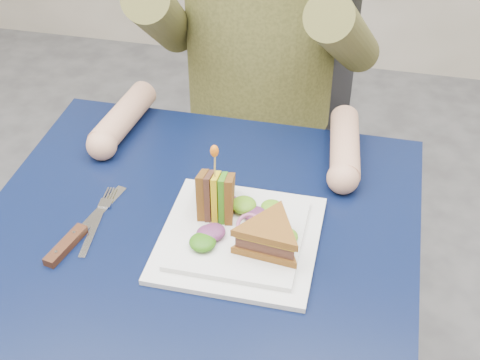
% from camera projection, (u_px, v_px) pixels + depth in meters
% --- Properties ---
extents(table, '(0.75, 0.75, 0.73)m').
position_uv_depth(table, '(193.00, 273.00, 1.17)').
color(table, black).
rests_on(table, ground).
extents(chair, '(0.42, 0.40, 0.93)m').
position_uv_depth(chair, '(266.00, 118.00, 1.75)').
color(chair, '#47474C').
rests_on(chair, ground).
extents(diner, '(0.54, 0.59, 0.74)m').
position_uv_depth(diner, '(260.00, 0.00, 1.43)').
color(diner, brown).
rests_on(diner, chair).
extents(plate, '(0.26, 0.26, 0.02)m').
position_uv_depth(plate, '(239.00, 237.00, 1.11)').
color(plate, white).
rests_on(plate, table).
extents(sandwich_flat, '(0.14, 0.14, 0.05)m').
position_uv_depth(sandwich_flat, '(270.00, 237.00, 1.06)').
color(sandwich_flat, brown).
rests_on(sandwich_flat, plate).
extents(sandwich_upright, '(0.08, 0.14, 0.14)m').
position_uv_depth(sandwich_upright, '(216.00, 195.00, 1.12)').
color(sandwich_upright, brown).
rests_on(sandwich_upright, plate).
extents(fork, '(0.03, 0.18, 0.01)m').
position_uv_depth(fork, '(97.00, 222.00, 1.15)').
color(fork, silver).
rests_on(fork, table).
extents(knife, '(0.06, 0.22, 0.02)m').
position_uv_depth(knife, '(73.00, 238.00, 1.11)').
color(knife, silver).
rests_on(knife, table).
extents(toothpick, '(0.01, 0.01, 0.06)m').
position_uv_depth(toothpick, '(215.00, 165.00, 1.08)').
color(toothpick, tan).
rests_on(toothpick, sandwich_upright).
extents(toothpick_frill, '(0.01, 0.01, 0.02)m').
position_uv_depth(toothpick_frill, '(214.00, 151.00, 1.07)').
color(toothpick_frill, orange).
rests_on(toothpick_frill, sandwich_upright).
extents(lettuce_spill, '(0.15, 0.13, 0.02)m').
position_uv_depth(lettuce_spill, '(244.00, 224.00, 1.10)').
color(lettuce_spill, '#337A14').
rests_on(lettuce_spill, plate).
extents(onion_ring, '(0.04, 0.04, 0.02)m').
position_uv_depth(onion_ring, '(249.00, 225.00, 1.09)').
color(onion_ring, '#9E4C7A').
rests_on(onion_ring, plate).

